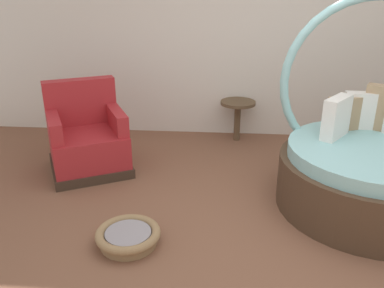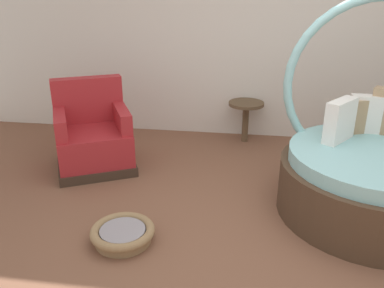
{
  "view_description": "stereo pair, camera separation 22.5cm",
  "coord_description": "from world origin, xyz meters",
  "px_view_note": "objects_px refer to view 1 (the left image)",
  "views": [
    {
      "loc": [
        -0.37,
        -2.63,
        1.92
      ],
      "look_at": [
        -0.65,
        0.72,
        0.55
      ],
      "focal_mm": 37.51,
      "sensor_mm": 36.0,
      "label": 1
    },
    {
      "loc": [
        -0.15,
        -2.61,
        1.92
      ],
      "look_at": [
        -0.65,
        0.72,
        0.55
      ],
      "focal_mm": 37.51,
      "sensor_mm": 36.0,
      "label": 2
    }
  ],
  "objects_px": {
    "round_daybed": "(369,164)",
    "red_armchair": "(87,140)",
    "pet_basket": "(128,236)",
    "side_table": "(238,108)"
  },
  "relations": [
    {
      "from": "round_daybed",
      "to": "red_armchair",
      "type": "distance_m",
      "value": 2.83
    },
    {
      "from": "pet_basket",
      "to": "side_table",
      "type": "relative_size",
      "value": 0.98
    },
    {
      "from": "round_daybed",
      "to": "red_armchair",
      "type": "height_order",
      "value": "round_daybed"
    },
    {
      "from": "pet_basket",
      "to": "round_daybed",
      "type": "bearing_deg",
      "value": 21.65
    },
    {
      "from": "round_daybed",
      "to": "pet_basket",
      "type": "height_order",
      "value": "round_daybed"
    },
    {
      "from": "red_armchair",
      "to": "round_daybed",
      "type": "bearing_deg",
      "value": -10.81
    },
    {
      "from": "round_daybed",
      "to": "side_table",
      "type": "bearing_deg",
      "value": 127.03
    },
    {
      "from": "red_armchair",
      "to": "side_table",
      "type": "distance_m",
      "value": 1.91
    },
    {
      "from": "round_daybed",
      "to": "red_armchair",
      "type": "relative_size",
      "value": 1.72
    },
    {
      "from": "side_table",
      "to": "round_daybed",
      "type": "bearing_deg",
      "value": -52.97
    }
  ]
}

